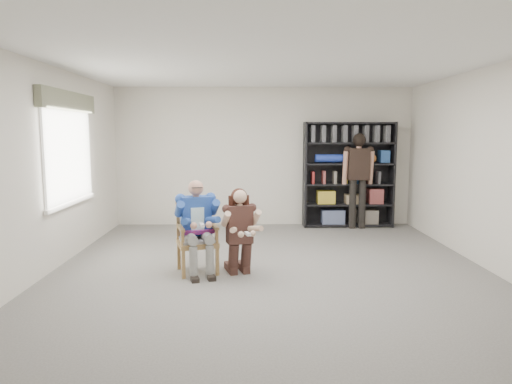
{
  "coord_description": "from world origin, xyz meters",
  "views": [
    {
      "loc": [
        -0.3,
        -5.81,
        1.88
      ],
      "look_at": [
        -0.2,
        0.6,
        1.05
      ],
      "focal_mm": 32.0,
      "sensor_mm": 36.0,
      "label": 1
    }
  ],
  "objects_px": {
    "seated_man": "(197,226)",
    "bookshelf": "(348,175)",
    "standing_man": "(358,182)",
    "kneeling_woman": "(240,232)",
    "armchair": "(197,237)"
  },
  "relations": [
    {
      "from": "seated_man",
      "to": "kneeling_woman",
      "type": "height_order",
      "value": "seated_man"
    },
    {
      "from": "armchair",
      "to": "standing_man",
      "type": "bearing_deg",
      "value": 28.75
    },
    {
      "from": "seated_man",
      "to": "bookshelf",
      "type": "relative_size",
      "value": 0.6
    },
    {
      "from": "seated_man",
      "to": "kneeling_woman",
      "type": "bearing_deg",
      "value": -28.21
    },
    {
      "from": "armchair",
      "to": "seated_man",
      "type": "bearing_deg",
      "value": 0.0
    },
    {
      "from": "kneeling_woman",
      "to": "standing_man",
      "type": "distance_m",
      "value": 3.77
    },
    {
      "from": "seated_man",
      "to": "bookshelf",
      "type": "distance_m",
      "value": 4.11
    },
    {
      "from": "kneeling_woman",
      "to": "bookshelf",
      "type": "bearing_deg",
      "value": 39.89
    },
    {
      "from": "armchair",
      "to": "kneeling_woman",
      "type": "xyz_separation_m",
      "value": [
        0.58,
        -0.12,
        0.09
      ]
    },
    {
      "from": "kneeling_woman",
      "to": "bookshelf",
      "type": "distance_m",
      "value": 3.86
    },
    {
      "from": "seated_man",
      "to": "kneeling_woman",
      "type": "distance_m",
      "value": 0.59
    },
    {
      "from": "standing_man",
      "to": "bookshelf",
      "type": "bearing_deg",
      "value": 126.95
    },
    {
      "from": "armchair",
      "to": "standing_man",
      "type": "distance_m",
      "value": 4.07
    },
    {
      "from": "armchair",
      "to": "seated_man",
      "type": "distance_m",
      "value": 0.15
    },
    {
      "from": "bookshelf",
      "to": "standing_man",
      "type": "height_order",
      "value": "bookshelf"
    }
  ]
}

